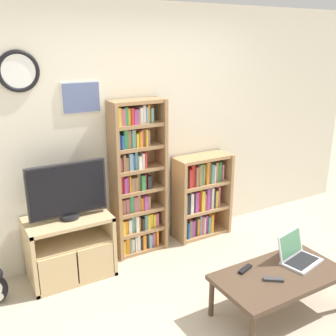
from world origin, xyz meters
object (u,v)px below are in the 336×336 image
Objects in this scene: tv_stand at (70,247)px; remote_near_laptop at (245,269)px; bookshelf_tall at (136,181)px; coffee_table at (279,278)px; laptop at (297,254)px; bookshelf_short at (199,196)px; remote_far_from_laptop at (273,279)px; television at (67,191)px.

tv_stand is 4.77× the size of remote_near_laptop.
remote_near_laptop is (0.35, -1.37, -0.42)m from bookshelf_tall.
laptop is at bearing 15.52° from coffee_table.
bookshelf_short reaches higher than tv_stand.
laptop is at bearing -88.48° from bookshelf_short.
tv_stand is 0.47× the size of bookshelf_tall.
laptop is 0.41m from remote_far_from_laptop.
bookshelf_short is at bearing -1.50° from bookshelf_tall.
remote_far_from_laptop is (-0.39, -0.12, -0.05)m from laptop.
remote_near_laptop is (1.13, -1.23, 0.08)m from tv_stand.
bookshelf_tall is (0.77, 0.15, -0.09)m from television.
television is at bearing -168.70° from bookshelf_tall.
bookshelf_tall is at bearing 10.51° from tv_stand.
tv_stand is at bearing -169.49° from bookshelf_tall.
bookshelf_short is 6.25× the size of remote_far_from_laptop.
coffee_table is (1.33, -1.40, -0.55)m from television.
television is at bearing -26.09° from tv_stand.
remote_near_laptop is (-0.45, -1.35, -0.10)m from bookshelf_short.
tv_stand reaches higher than remote_far_from_laptop.
bookshelf_short is at bearing 22.69° from remote_far_from_laptop.
remote_far_from_laptop is at bearing -175.28° from remote_near_laptop.
bookshelf_short is at bearing -36.72° from remote_near_laptop.
tv_stand is 0.94m from bookshelf_tall.
bookshelf_tall is 1.48m from remote_near_laptop.
tv_stand is 1.60m from bookshelf_short.
bookshelf_short is at bearing 4.83° from television.
bookshelf_short is at bearing 79.27° from laptop.
bookshelf_tall reaches higher than remote_far_from_laptop.
bookshelf_tall is 1.72m from coffee_table.
bookshelf_tall reaches higher than laptop.
remote_far_from_laptop is at bearing -102.54° from bookshelf_short.
bookshelf_tall is 1.72m from remote_far_from_laptop.
remote_near_laptop is at bearing -108.37° from bookshelf_short.
television is 2.13m from laptop.
bookshelf_short is 2.49× the size of laptop.
television is at bearing 75.13° from remote_far_from_laptop.
television is 0.75× the size of bookshelf_short.
tv_stand is 0.73× the size of coffee_table.
laptop is at bearing -60.50° from bookshelf_tall.
bookshelf_tall is (0.78, 0.15, 0.50)m from tv_stand.
television is 1.96m from remote_far_from_laptop.
coffee_table is (0.56, -1.56, -0.46)m from bookshelf_tall.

